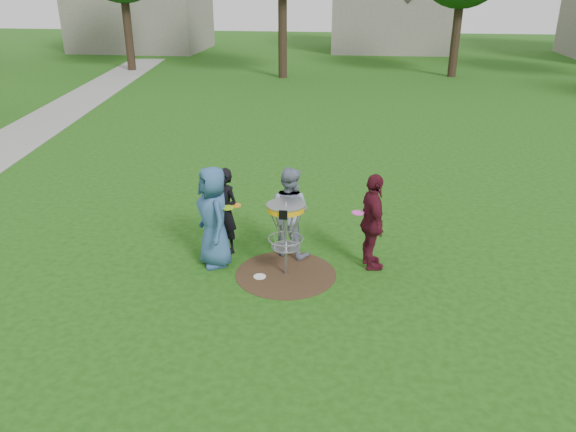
# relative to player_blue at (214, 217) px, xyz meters

# --- Properties ---
(ground) EXTENTS (100.00, 100.00, 0.00)m
(ground) POSITION_rel_player_blue_xyz_m (1.33, -0.25, -0.93)
(ground) COLOR #19470F
(ground) RESTS_ON ground
(dirt_patch) EXTENTS (1.80, 1.80, 0.01)m
(dirt_patch) POSITION_rel_player_blue_xyz_m (1.33, -0.25, -0.93)
(dirt_patch) COLOR #47331E
(dirt_patch) RESTS_ON ground
(concrete_path) EXTENTS (7.75, 39.92, 0.02)m
(concrete_path) POSITION_rel_player_blue_xyz_m (-8.67, 7.75, -0.92)
(concrete_path) COLOR #9E9E99
(concrete_path) RESTS_ON ground
(player_blue) EXTENTS (0.99, 1.09, 1.87)m
(player_blue) POSITION_rel_player_blue_xyz_m (0.00, 0.00, 0.00)
(player_blue) COLOR #2F5582
(player_blue) RESTS_ON ground
(player_black) EXTENTS (0.72, 0.66, 1.66)m
(player_black) POSITION_rel_player_blue_xyz_m (0.07, 0.53, -0.10)
(player_black) COLOR black
(player_black) RESTS_ON ground
(player_grey) EXTENTS (1.02, 0.91, 1.73)m
(player_grey) POSITION_rel_player_blue_xyz_m (1.29, 0.58, -0.07)
(player_grey) COLOR gray
(player_grey) RESTS_ON ground
(player_maroon) EXTENTS (0.68, 1.12, 1.78)m
(player_maroon) POSITION_rel_player_blue_xyz_m (2.82, 0.22, -0.05)
(player_maroon) COLOR #511220
(player_maroon) RESTS_ON ground
(disc_on_grass) EXTENTS (0.22, 0.22, 0.02)m
(disc_on_grass) POSITION_rel_player_blue_xyz_m (0.89, -0.42, -0.92)
(disc_on_grass) COLOR white
(disc_on_grass) RESTS_ON ground
(disc_golf_basket) EXTENTS (0.66, 0.67, 1.38)m
(disc_golf_basket) POSITION_rel_player_blue_xyz_m (1.33, -0.25, 0.09)
(disc_golf_basket) COLOR #9EA0A5
(disc_golf_basket) RESTS_ON ground
(held_discs) EXTENTS (2.50, 0.65, 0.15)m
(held_discs) POSITION_rel_player_blue_xyz_m (1.11, 0.19, 0.14)
(held_discs) COLOR #90D717
(held_discs) RESTS_ON ground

